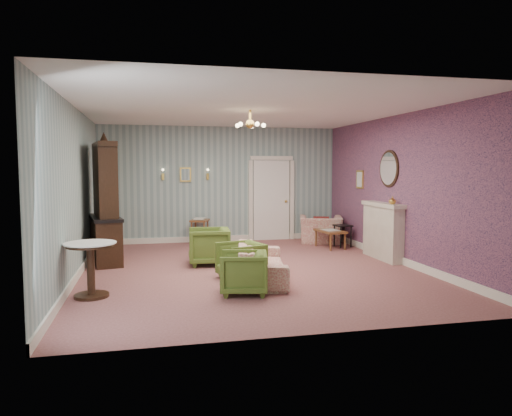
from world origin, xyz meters
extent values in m
plane|color=#925855|center=(0.00, 0.00, 0.00)|extent=(7.00, 7.00, 0.00)
plane|color=white|center=(0.00, 0.00, 2.90)|extent=(7.00, 7.00, 0.00)
plane|color=gray|center=(0.00, 3.50, 1.45)|extent=(6.00, 0.00, 6.00)
plane|color=gray|center=(0.00, -3.50, 1.45)|extent=(6.00, 0.00, 6.00)
plane|color=gray|center=(-3.00, 0.00, 1.45)|extent=(0.00, 7.00, 7.00)
plane|color=gray|center=(3.00, 0.00, 1.45)|extent=(0.00, 7.00, 7.00)
plane|color=#BA5D72|center=(2.98, 0.00, 1.45)|extent=(0.00, 7.00, 7.00)
imported|color=#506A25|center=(-0.45, -1.61, 0.35)|extent=(0.76, 0.79, 0.69)
imported|color=#506A25|center=(-0.31, -0.70, 0.34)|extent=(0.78, 0.81, 0.69)
imported|color=#506A25|center=(-0.68, 0.63, 0.39)|extent=(0.78, 0.82, 0.78)
imported|color=#A54342|center=(0.03, -0.77, 0.38)|extent=(0.94, 2.04, 0.77)
imported|color=#A54342|center=(2.37, 2.67, 0.45)|extent=(1.18, 0.94, 0.90)
imported|color=gold|center=(2.84, 0.00, 1.23)|extent=(0.15, 0.15, 0.15)
cube|color=maroon|center=(2.32, 2.52, 0.48)|extent=(0.41, 0.28, 0.39)
camera|label=1|loc=(-1.80, -8.41, 1.86)|focal=33.29mm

